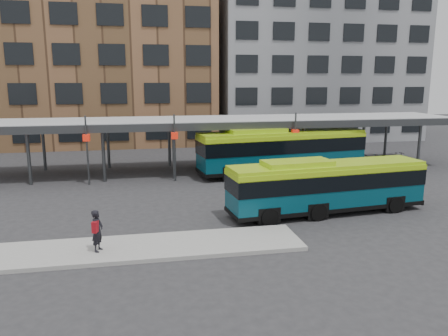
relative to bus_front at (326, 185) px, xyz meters
The scene contains 9 objects.
ground 4.76m from the bus_front, behind, with size 120.00×120.00×0.00m, color #28282B.
boarding_island 10.65m from the bus_front, 160.80° to the right, with size 14.00×3.00×0.18m, color gray.
canopy 13.40m from the bus_front, 110.02° to the left, with size 40.00×6.53×4.80m.
building_brick 35.95m from the bus_front, 114.64° to the left, with size 26.00×14.00×22.00m, color brown.
building_grey 34.62m from the bus_front, 69.90° to the left, with size 24.00×14.00×20.00m, color slate.
bus_front is the anchor object (origin of this frame).
bus_rear 10.23m from the bus_front, 85.35° to the left, with size 13.38×4.48×3.62m.
pedestrian 12.33m from the bus_front, 162.48° to the right, with size 0.61×0.75×1.77m.
bike_rack 14.78m from the bus_front, 51.37° to the left, with size 6.99×1.57×1.05m.
Camera 1 is at (-5.39, -21.12, 7.25)m, focal length 35.00 mm.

